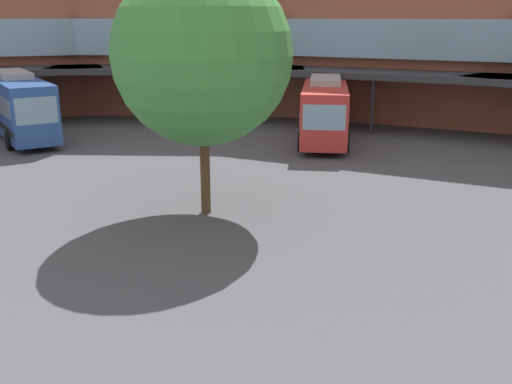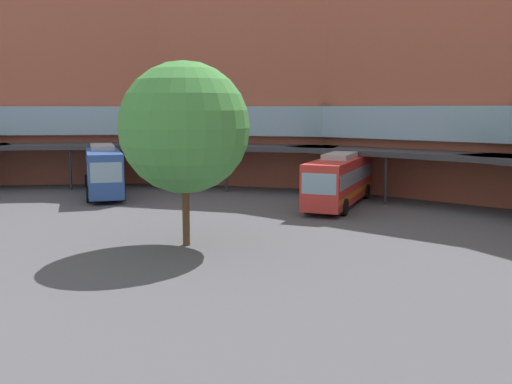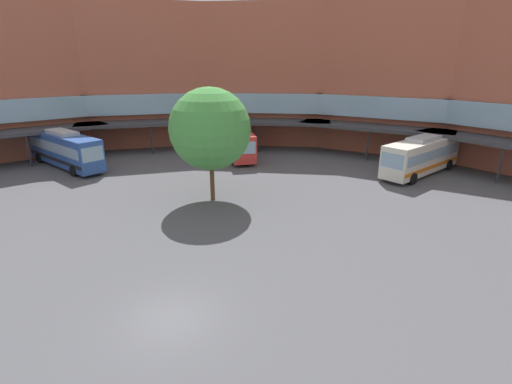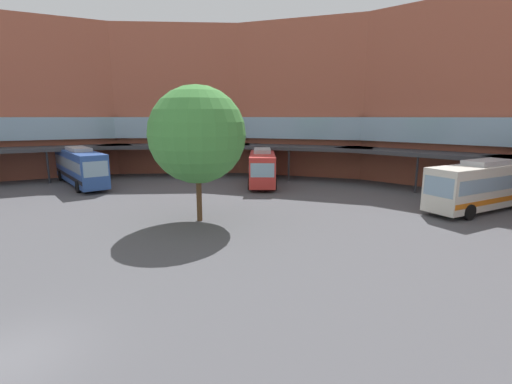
# 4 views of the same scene
# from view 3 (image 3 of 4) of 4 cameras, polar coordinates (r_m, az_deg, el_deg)

# --- Properties ---
(ground_plane) EXTENTS (129.13, 129.13, 0.00)m
(ground_plane) POSITION_cam_3_polar(r_m,az_deg,el_deg) (18.07, -12.75, -18.18)
(ground_plane) COLOR #515156
(station_building) EXTENTS (86.84, 46.67, 17.78)m
(station_building) POSITION_cam_3_polar(r_m,az_deg,el_deg) (37.69, 6.53, 15.43)
(station_building) COLOR #AD5942
(station_building) RESTS_ON ground
(bus_0) EXTENTS (7.84, 10.83, 3.82)m
(bus_0) POSITION_cam_3_polar(r_m,az_deg,el_deg) (41.29, 23.71, 5.10)
(bus_0) COLOR silver
(bus_0) RESTS_ON ground
(bus_1) EXTENTS (7.71, 10.87, 3.68)m
(bus_1) POSITION_cam_3_polar(r_m,az_deg,el_deg) (45.43, -2.81, 7.75)
(bus_1) COLOR red
(bus_1) RESTS_ON ground
(bus_5) EXTENTS (12.44, 6.92, 3.93)m
(bus_5) POSITION_cam_3_polar(r_m,az_deg,el_deg) (45.41, -26.95, 5.86)
(bus_5) COLOR #2D519E
(bus_5) RESTS_ON ground
(plaza_tree) EXTENTS (6.41, 6.41, 9.04)m
(plaza_tree) POSITION_cam_3_polar(r_m,az_deg,el_deg) (29.94, -6.95, 9.42)
(plaza_tree) COLOR brown
(plaza_tree) RESTS_ON ground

